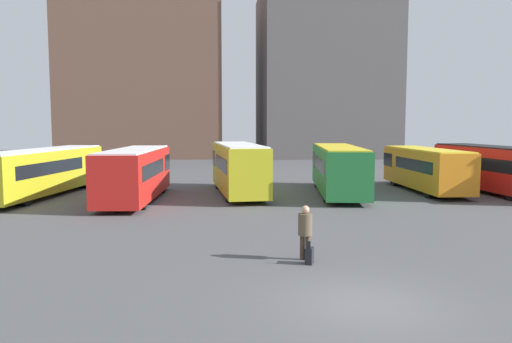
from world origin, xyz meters
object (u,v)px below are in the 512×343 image
(bus_3, at_px, (338,168))
(suitcase, at_px, (309,256))
(bus_1, at_px, (135,173))
(bus_0, at_px, (44,170))
(traveler, at_px, (305,228))
(bus_4, at_px, (425,168))
(bus_5, at_px, (493,167))
(bus_2, at_px, (238,167))

(bus_3, height_order, suitcase, bus_3)
(bus_1, distance_m, suitcase, 16.19)
(bus_1, xyz_separation_m, bus_3, (12.59, 1.78, 0.02))
(bus_1, bearing_deg, bus_0, 70.64)
(bus_0, xyz_separation_m, traveler, (13.70, -16.19, -0.53))
(bus_4, relative_size, bus_5, 0.87)
(suitcase, bearing_deg, bus_1, 51.73)
(bus_0, xyz_separation_m, bus_4, (24.78, 0.07, -0.04))
(bus_2, bearing_deg, bus_3, -98.21)
(bus_3, distance_m, bus_4, 6.18)
(bus_4, bearing_deg, suitcase, 147.51)
(bus_1, height_order, bus_2, bus_2)
(bus_0, xyz_separation_m, bus_3, (18.66, -0.75, 0.07))
(bus_0, xyz_separation_m, bus_5, (28.96, -0.96, 0.06))
(bus_0, bearing_deg, suitcase, -130.59)
(bus_2, xyz_separation_m, bus_4, (12.55, 0.47, -0.19))
(traveler, bearing_deg, bus_4, -10.98)
(bus_3, xyz_separation_m, bus_4, (6.13, 0.81, -0.11))
(bus_5, bearing_deg, bus_3, 85.77)
(bus_1, height_order, bus_5, bus_5)
(bus_0, bearing_deg, bus_3, -82.34)
(bus_3, bearing_deg, bus_2, 94.26)
(bus_3, distance_m, traveler, 16.23)
(bus_4, relative_size, traveler, 5.42)
(bus_5, xyz_separation_m, traveler, (-15.25, -15.24, -0.59))
(bus_1, bearing_deg, bus_4, -78.84)
(bus_2, xyz_separation_m, bus_3, (6.42, -0.34, -0.08))
(bus_2, bearing_deg, bus_0, 82.95)
(bus_2, height_order, bus_3, bus_2)
(bus_3, xyz_separation_m, suitcase, (-4.90, -15.96, -1.40))
(bus_2, relative_size, bus_4, 1.03)
(bus_4, bearing_deg, traveler, 146.56)
(bus_4, distance_m, bus_5, 4.30)
(bus_2, distance_m, traveler, 15.87)
(bus_1, bearing_deg, bus_3, -78.67)
(bus_5, relative_size, suitcase, 14.67)
(bus_0, xyz_separation_m, suitcase, (13.76, -16.71, -1.34))
(bus_1, relative_size, bus_4, 1.05)
(bus_1, height_order, bus_3, bus_3)
(bus_3, bearing_deg, bus_1, 105.38)
(bus_5, bearing_deg, bus_4, 73.18)
(bus_4, bearing_deg, bus_2, 92.97)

